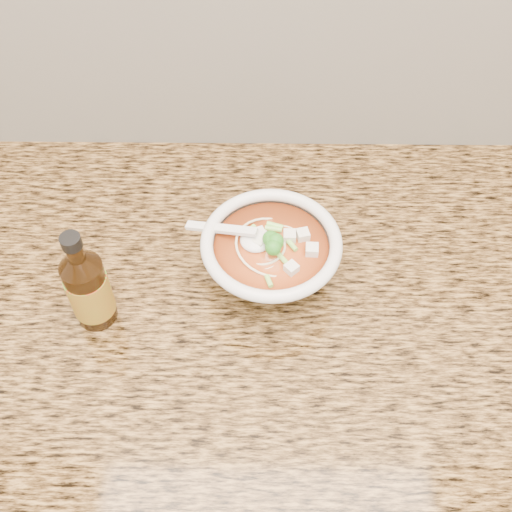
{
  "coord_description": "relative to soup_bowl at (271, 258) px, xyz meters",
  "views": [
    {
      "loc": [
        -0.03,
        1.19,
        1.63
      ],
      "look_at": [
        -0.04,
        1.71,
        0.95
      ],
      "focal_mm": 45.0,
      "sensor_mm": 36.0,
      "label": 1
    }
  ],
  "objects": [
    {
      "name": "soup_bowl",
      "position": [
        0.0,
        0.0,
        0.0
      ],
      "size": [
        0.21,
        0.19,
        0.1
      ],
      "rotation": [
        0.0,
        0.0,
        0.27
      ],
      "color": "silver",
      "rests_on": "counter_slab"
    },
    {
      "name": "hot_sauce_bottle",
      "position": [
        -0.23,
        -0.06,
        0.02
      ],
      "size": [
        0.07,
        0.07,
        0.17
      ],
      "rotation": [
        0.0,
        0.0,
        -0.28
      ],
      "color": "#331A07",
      "rests_on": "counter_slab"
    },
    {
      "name": "counter_slab",
      "position": [
        0.02,
        -0.04,
        -0.06
      ],
      "size": [
        4.0,
        0.68,
        0.04
      ],
      "primitive_type": "cube",
      "color": "olive",
      "rests_on": "cabinet"
    },
    {
      "name": "cabinet",
      "position": [
        0.02,
        -0.04,
        -0.51
      ],
      "size": [
        4.0,
        0.65,
        0.86
      ],
      "primitive_type": "cube",
      "color": "#372210",
      "rests_on": "ground"
    }
  ]
}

